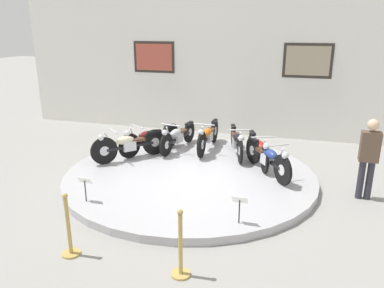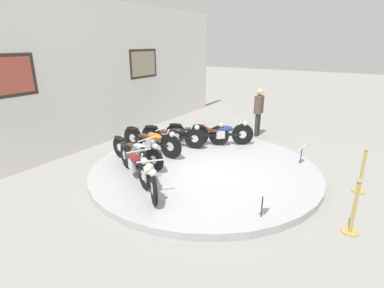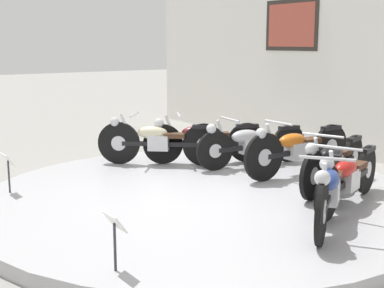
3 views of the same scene
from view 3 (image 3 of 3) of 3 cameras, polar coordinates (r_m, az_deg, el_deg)
ground_plane at (r=6.90m, az=1.21°, el=-6.53°), size 60.00×60.00×0.00m
display_platform at (r=6.88m, az=1.21°, el=-5.90°), size 5.67×5.67×0.16m
motorcycle_cream at (r=8.36m, az=-3.59°, el=0.43°), size 1.39×1.54×0.81m
motorcycle_maroon at (r=8.49m, az=1.15°, el=0.51°), size 1.02×1.76×0.79m
motorcycle_silver at (r=8.31m, az=6.27°, el=0.13°), size 0.54×1.94×0.78m
motorcycle_orange at (r=7.86m, az=11.12°, el=-0.39°), size 0.54×2.03×0.82m
motorcycle_black at (r=7.21m, az=14.82°, el=-1.77°), size 0.71×1.89×0.78m
motorcycle_red at (r=6.48m, az=16.26°, el=-3.26°), size 0.76×1.86×0.78m
motorcycle_blue at (r=5.81m, az=14.43°, el=-4.57°), size 1.18×1.69×0.80m
info_placard_front_left at (r=7.19m, az=-19.02°, el=-2.09°), size 0.26×0.11×0.51m
info_placard_front_centre at (r=4.55m, az=-8.27°, el=-8.99°), size 0.26×0.11×0.51m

